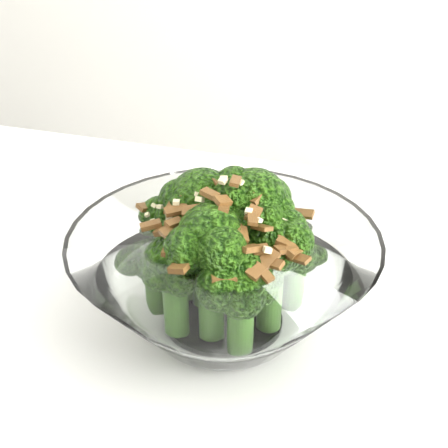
% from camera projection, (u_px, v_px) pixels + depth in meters
% --- Properties ---
extents(table, '(1.24, 0.86, 0.75)m').
position_uv_depth(table, '(48.00, 383.00, 0.58)').
color(table, white).
rests_on(table, ground).
extents(broccoli_dish, '(0.25, 0.25, 0.15)m').
position_uv_depth(broccoli_dish, '(224.00, 271.00, 0.51)').
color(broccoli_dish, white).
rests_on(broccoli_dish, table).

